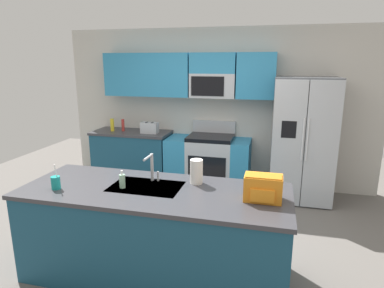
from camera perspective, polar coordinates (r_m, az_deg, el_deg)
name	(u,v)px	position (r m, az deg, el deg)	size (l,w,h in m)	color
ground_plane	(182,243)	(4.05, -1.81, -16.65)	(9.00, 9.00, 0.00)	#66605B
kitchen_wall_unit	(207,98)	(5.58, 2.61, 7.88)	(5.20, 0.43, 2.60)	beige
back_counter	(133,156)	(5.90, -10.17, -2.12)	(1.32, 0.63, 0.90)	navy
range_oven	(208,162)	(5.50, 2.79, -3.19)	(1.36, 0.61, 1.10)	#B7BABF
refrigerator	(303,140)	(5.22, 18.47, 0.65)	(0.90, 0.76, 1.85)	#4C4F54
island_counter	(155,232)	(3.35, -6.32, -14.83)	(2.53, 0.96, 0.90)	navy
toaster	(150,128)	(5.59, -7.29, 2.79)	(0.28, 0.16, 0.18)	#B7BABF
pepper_mill	(123,125)	(5.83, -11.76, 3.19)	(0.05, 0.05, 0.20)	#B2332D
bottle_yellow	(112,125)	(5.87, -13.54, 3.21)	(0.06, 0.06, 0.21)	yellow
sink_faucet	(151,165)	(3.31, -6.97, -3.66)	(0.09, 0.21, 0.28)	#B7BABF
drink_cup_teal	(56,183)	(3.38, -22.35, -6.14)	(0.08, 0.08, 0.24)	teal
soap_dispenser	(122,181)	(3.22, -11.89, -6.21)	(0.06, 0.06, 0.17)	#A5D8B2
paper_towel_roll	(196,171)	(3.25, 0.77, -4.74)	(0.12, 0.12, 0.24)	white
backpack	(263,187)	(2.93, 12.10, -7.30)	(0.32, 0.22, 0.23)	orange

